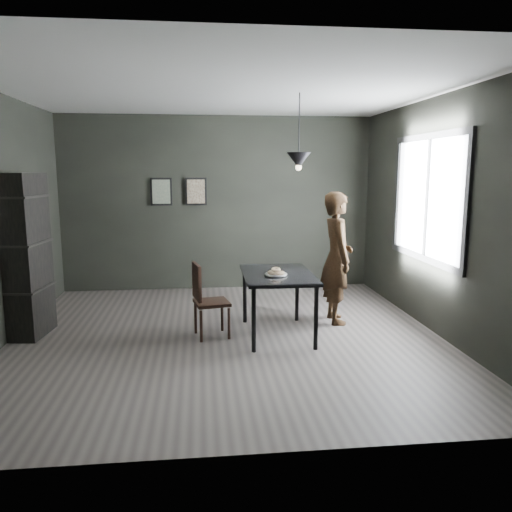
{
  "coord_description": "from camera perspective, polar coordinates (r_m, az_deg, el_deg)",
  "views": [
    {
      "loc": [
        -0.29,
        -5.65,
        1.94
      ],
      "look_at": [
        0.35,
        0.05,
        0.95
      ],
      "focal_mm": 35.0,
      "sensor_mm": 36.0,
      "label": 1
    }
  ],
  "objects": [
    {
      "name": "framed_print_right",
      "position": [
        8.12,
        -6.87,
        7.33
      ],
      "size": [
        0.34,
        0.04,
        0.44
      ],
      "color": "black",
      "rests_on": "ground"
    },
    {
      "name": "framed_print_left",
      "position": [
        8.15,
        -10.77,
        7.24
      ],
      "size": [
        0.34,
        0.04,
        0.44
      ],
      "color": "black",
      "rests_on": "ground"
    },
    {
      "name": "shelf_unit",
      "position": [
        6.39,
        -24.83,
        0.02
      ],
      "size": [
        0.43,
        0.68,
        1.91
      ],
      "primitive_type": "cube",
      "rotation": [
        0.0,
        0.0,
        -0.12
      ],
      "color": "black",
      "rests_on": "ground"
    },
    {
      "name": "pendant_lamp",
      "position": [
        5.86,
        4.9,
        10.84
      ],
      "size": [
        0.28,
        0.28,
        0.86
      ],
      "color": "black",
      "rests_on": "ground"
    },
    {
      "name": "cafe_table",
      "position": [
        5.86,
        2.49,
        -2.72
      ],
      "size": [
        0.8,
        1.2,
        0.75
      ],
      "color": "black",
      "rests_on": "ground"
    },
    {
      "name": "back_wall",
      "position": [
        8.17,
        -4.37,
        5.98
      ],
      "size": [
        5.0,
        0.1,
        2.8
      ],
      "primitive_type": "cube",
      "color": "black",
      "rests_on": "ground"
    },
    {
      "name": "ground",
      "position": [
        5.98,
        -3.32,
        -9.15
      ],
      "size": [
        5.0,
        5.0,
        0.0
      ],
      "primitive_type": "plane",
      "color": "#3A3532",
      "rests_on": "ground"
    },
    {
      "name": "woman",
      "position": [
        6.43,
        9.22,
        -0.19
      ],
      "size": [
        0.4,
        0.61,
        1.68
      ],
      "primitive_type": "imported",
      "rotation": [
        0.0,
        0.0,
        1.57
      ],
      "color": "black",
      "rests_on": "ground"
    },
    {
      "name": "wood_chair",
      "position": [
        5.84,
        -5.85,
        -4.51
      ],
      "size": [
        0.45,
        0.45,
        0.88
      ],
      "rotation": [
        0.0,
        0.0,
        0.2
      ],
      "color": "black",
      "rests_on": "ground"
    },
    {
      "name": "white_plate",
      "position": [
        5.71,
        2.3,
        -2.18
      ],
      "size": [
        0.23,
        0.23,
        0.01
      ],
      "primitive_type": "cylinder",
      "color": "silver",
      "rests_on": "cafe_table"
    },
    {
      "name": "ceiling",
      "position": [
        5.72,
        -3.62,
        18.42
      ],
      "size": [
        5.0,
        5.0,
        0.02
      ],
      "color": "silver",
      "rests_on": "ground"
    },
    {
      "name": "donut_pile",
      "position": [
        5.7,
        2.3,
        -1.81
      ],
      "size": [
        0.19,
        0.14,
        0.08
      ],
      "rotation": [
        0.0,
        0.0,
        -0.37
      ],
      "color": "beige",
      "rests_on": "white_plate"
    },
    {
      "name": "window_assembly",
      "position": [
        6.48,
        18.98,
        6.26
      ],
      "size": [
        0.04,
        1.96,
        1.56
      ],
      "color": "white",
      "rests_on": "ground"
    }
  ]
}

